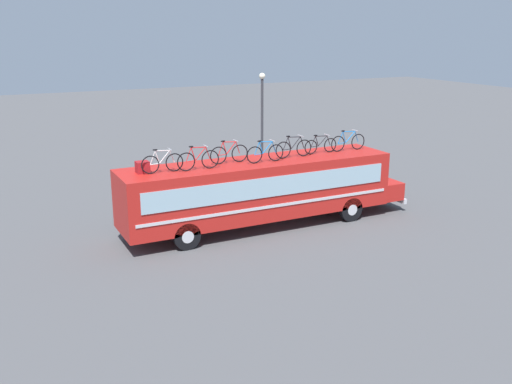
{
  "coord_description": "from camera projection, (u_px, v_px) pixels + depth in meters",
  "views": [
    {
      "loc": [
        -10.65,
        -21.1,
        8.29
      ],
      "look_at": [
        -0.11,
        0.0,
        1.58
      ],
      "focal_mm": 40.51,
      "sensor_mm": 36.0,
      "label": 1
    }
  ],
  "objects": [
    {
      "name": "rooftop_bicycle_5",
      "position": [
        294.0,
        148.0,
        24.76
      ],
      "size": [
        1.76,
        0.44,
        0.97
      ],
      "color": "black",
      "rests_on": "bus"
    },
    {
      "name": "rooftop_bicycle_3",
      "position": [
        229.0,
        154.0,
        23.69
      ],
      "size": [
        1.69,
        0.44,
        0.98
      ],
      "color": "black",
      "rests_on": "bus"
    },
    {
      "name": "luggage_bag_1",
      "position": [
        143.0,
        167.0,
        22.15
      ],
      "size": [
        0.48,
        0.47,
        0.45
      ],
      "primitive_type": "cube",
      "color": "maroon",
      "rests_on": "bus"
    },
    {
      "name": "bus",
      "position": [
        262.0,
        188.0,
        24.62
      ],
      "size": [
        13.09,
        2.59,
        2.93
      ],
      "color": "red",
      "rests_on": "ground"
    },
    {
      "name": "street_lamp",
      "position": [
        262.0,
        118.0,
        31.2
      ],
      "size": [
        0.34,
        0.34,
        6.01
      ],
      "color": "#38383D",
      "rests_on": "ground"
    },
    {
      "name": "rooftop_bicycle_6",
      "position": [
        321.0,
        145.0,
        25.58
      ],
      "size": [
        1.66,
        0.44,
        0.86
      ],
      "color": "black",
      "rests_on": "bus"
    },
    {
      "name": "rooftop_bicycle_1",
      "position": [
        162.0,
        163.0,
        22.13
      ],
      "size": [
        1.68,
        0.44,
        0.95
      ],
      "color": "black",
      "rests_on": "bus"
    },
    {
      "name": "rooftop_bicycle_2",
      "position": [
        198.0,
        160.0,
        22.58
      ],
      "size": [
        1.75,
        0.44,
        0.98
      ],
      "color": "black",
      "rests_on": "bus"
    },
    {
      "name": "ground_plane",
      "position": [
        258.0,
        227.0,
        25.01
      ],
      "size": [
        120.0,
        120.0,
        0.0
      ],
      "primitive_type": "plane",
      "color": "#4C4C4F"
    },
    {
      "name": "rooftop_bicycle_7",
      "position": [
        348.0,
        142.0,
        26.13
      ],
      "size": [
        1.82,
        0.44,
        0.96
      ],
      "color": "black",
      "rests_on": "bus"
    },
    {
      "name": "rooftop_bicycle_4",
      "position": [
        265.0,
        153.0,
        23.85
      ],
      "size": [
        1.71,
        0.44,
        0.95
      ],
      "color": "black",
      "rests_on": "bus"
    }
  ]
}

